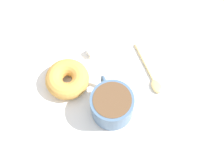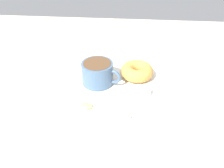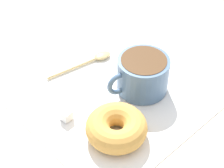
{
  "view_description": "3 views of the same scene",
  "coord_description": "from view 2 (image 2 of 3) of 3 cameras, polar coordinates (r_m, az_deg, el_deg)",
  "views": [
    {
      "loc": [
        21.45,
        -20.09,
        67.04
      ],
      "look_at": [
        -2.25,
        -2.45,
        2.3
      ],
      "focal_mm": 50.0,
      "sensor_mm": 36.0,
      "label": 1
    },
    {
      "loc": [
        -7.14,
        55.9,
        44.07
      ],
      "look_at": [
        -2.25,
        -2.45,
        2.3
      ],
      "focal_mm": 40.0,
      "sensor_mm": 36.0,
      "label": 2
    },
    {
      "loc": [
        -38.87,
        -35.96,
        48.97
      ],
      "look_at": [
        -2.25,
        -2.45,
        2.3
      ],
      "focal_mm": 60.0,
      "sensor_mm": 36.0,
      "label": 3
    }
  ],
  "objects": [
    {
      "name": "ground_plane",
      "position": [
        0.72,
        -1.95,
        -3.17
      ],
      "size": [
        120.0,
        120.0,
        2.0
      ],
      "primitive_type": "cube",
      "color": "beige"
    },
    {
      "name": "napkin",
      "position": [
        0.73,
        -0.0,
        -1.37
      ],
      "size": [
        35.42,
        35.42,
        0.3
      ],
      "primitive_type": "cube",
      "rotation": [
        0.0,
        0.0,
        -0.08
      ],
      "color": "white",
      "rests_on": "ground_plane"
    },
    {
      "name": "coffee_cup",
      "position": [
        0.74,
        -3.24,
        2.63
      ],
      "size": [
        11.87,
        9.4,
        6.79
      ],
      "color": "slate",
      "rests_on": "napkin"
    },
    {
      "name": "donut",
      "position": [
        0.78,
        5.7,
        2.94
      ],
      "size": [
        10.15,
        10.15,
        4.0
      ],
      "primitive_type": "torus",
      "color": "gold",
      "rests_on": "napkin"
    },
    {
      "name": "spoon",
      "position": [
        0.66,
        -4.21,
        -5.42
      ],
      "size": [
        14.17,
        5.04,
        0.9
      ],
      "color": "#D8B772",
      "rests_on": "napkin"
    },
    {
      "name": "sugar_cube",
      "position": [
        0.72,
        8.06,
        -1.74
      ],
      "size": [
        1.76,
        1.76,
        1.76
      ],
      "primitive_type": "cube",
      "color": "white",
      "rests_on": "napkin"
    }
  ]
}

